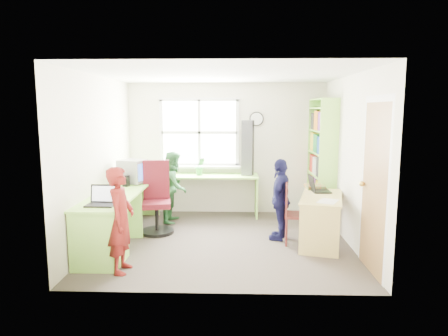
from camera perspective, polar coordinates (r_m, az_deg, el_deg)
name	(u,v)px	position (r m, az deg, el deg)	size (l,w,h in m)	color
room	(224,158)	(5.80, 0.06, 1.42)	(3.64, 3.44, 2.44)	#3E3731
l_desk	(129,215)	(5.76, -13.36, -6.57)	(2.38, 2.95, 0.75)	#B0FF65
right_desk	(321,209)	(5.92, 13.73, -5.71)	(0.83, 1.30, 0.69)	#DAC36D
bookshelf	(322,163)	(7.06, 13.76, 0.65)	(0.30, 1.02, 2.10)	#B0FF65
swivel_chair	(157,202)	(6.37, -9.60, -4.79)	(0.61, 0.61, 1.12)	black
wooden_chair	(294,211)	(5.83, 9.93, -6.06)	(0.43, 0.43, 0.88)	maroon
crt_monitor	(133,171)	(6.51, -12.88, -0.48)	(0.47, 0.45, 0.38)	gray
laptop_left	(102,200)	(5.17, -16.98, -4.41)	(0.35, 0.29, 0.24)	black
laptop_right	(317,188)	(6.19, 13.14, -2.75)	(0.31, 0.37, 0.24)	black
speaker_a	(126,181)	(6.30, -13.83, -1.79)	(0.10, 0.10, 0.17)	black
speaker_b	(136,175)	(6.76, -12.40, -1.04)	(0.10, 0.10, 0.17)	black
cd_tower	(248,148)	(7.12, 3.41, 2.87)	(0.23, 0.22, 0.98)	black
game_box	(314,187)	(6.41, 12.80, -2.63)	(0.30, 0.30, 0.06)	red
paper_a	(112,195)	(5.68, -15.71, -3.79)	(0.29, 0.33, 0.00)	silver
paper_b	(328,201)	(5.57, 14.61, -4.62)	(0.36, 0.40, 0.00)	silver
potted_plant	(200,166)	(7.17, -3.42, 0.24)	(0.17, 0.14, 0.32)	#307835
person_red	(121,220)	(4.88, -14.53, -7.20)	(0.46, 0.30, 1.26)	maroon
person_green	(174,187)	(6.89, -7.12, -2.68)	(0.59, 0.46, 1.21)	#2C6E36
person_navy	(280,199)	(5.97, 8.07, -4.44)	(0.71, 0.29, 1.21)	#161646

